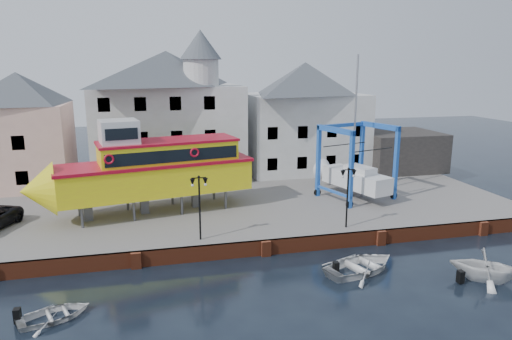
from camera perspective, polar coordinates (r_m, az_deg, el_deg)
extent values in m
plane|color=black|center=(29.60, 1.23, -10.64)|extent=(140.00, 140.00, 0.00)
cube|color=slate|center=(39.54, -2.74, -3.77)|extent=(44.00, 22.00, 1.00)
cube|color=maroon|center=(29.51, 1.18, -9.66)|extent=(44.00, 0.25, 1.00)
cube|color=maroon|center=(28.58, -14.76, -10.88)|extent=(0.60, 0.36, 1.00)
cube|color=maroon|center=(29.36, 1.26, -9.78)|extent=(0.60, 0.36, 1.00)
cube|color=maroon|center=(32.17, 15.34, -8.19)|extent=(0.60, 0.36, 1.00)
cube|color=maroon|center=(36.55, 26.52, -6.56)|extent=(0.60, 0.36, 1.00)
cube|color=#D2A192|center=(46.21, -27.07, 2.66)|extent=(8.00, 7.00, 7.50)
pyramid|color=#42464D|center=(45.71, -27.73, 9.02)|extent=(8.00, 7.00, 2.80)
cube|color=black|center=(43.19, -27.19, -0.89)|extent=(1.00, 0.08, 1.20)
cube|color=black|center=(42.65, -27.60, 3.03)|extent=(1.00, 0.08, 1.20)
cube|color=#B9B9B3|center=(45.26, -10.82, 4.62)|extent=(14.00, 8.00, 9.00)
pyramid|color=#42464D|center=(44.82, -11.15, 12.36)|extent=(14.00, 8.00, 3.20)
cube|color=black|center=(42.01, -17.91, -0.43)|extent=(1.00, 0.08, 1.20)
cube|color=black|center=(41.85, -13.82, -0.22)|extent=(1.00, 0.08, 1.20)
cube|color=black|center=(41.91, -9.72, -0.02)|extent=(1.00, 0.08, 1.20)
cube|color=black|center=(42.18, -5.65, 0.19)|extent=(1.00, 0.08, 1.20)
cube|color=black|center=(41.45, -18.19, 3.61)|extent=(1.00, 0.08, 1.20)
cube|color=black|center=(41.29, -14.04, 3.83)|extent=(1.00, 0.08, 1.20)
cube|color=black|center=(41.35, -9.88, 4.04)|extent=(1.00, 0.08, 1.20)
cube|color=black|center=(41.63, -5.74, 4.22)|extent=(1.00, 0.08, 1.20)
cube|color=black|center=(41.11, -18.49, 7.74)|extent=(1.00, 0.08, 1.20)
cube|color=black|center=(40.95, -14.27, 7.98)|extent=(1.00, 0.08, 1.20)
cube|color=black|center=(41.01, -10.04, 8.18)|extent=(1.00, 0.08, 1.20)
cube|color=black|center=(41.29, -5.84, 8.34)|extent=(1.00, 0.08, 1.20)
cylinder|color=#B9B9B3|center=(42.66, -6.88, 11.96)|extent=(3.20, 3.20, 2.40)
cone|color=#42464D|center=(42.69, -6.97, 15.31)|extent=(3.80, 3.80, 2.60)
cube|color=#B9B9B3|center=(48.44, 6.00, 4.71)|extent=(12.00, 8.00, 8.00)
pyramid|color=#42464D|center=(47.97, 6.16, 11.35)|extent=(12.00, 8.00, 3.20)
cube|color=black|center=(43.81, 2.06, 0.72)|extent=(1.00, 0.08, 1.20)
cube|color=black|center=(44.68, 5.77, 0.90)|extent=(1.00, 0.08, 1.20)
cube|color=black|center=(45.73, 9.33, 1.07)|extent=(1.00, 0.08, 1.20)
cube|color=black|center=(46.95, 12.72, 1.23)|extent=(1.00, 0.08, 1.20)
cube|color=black|center=(43.28, 2.09, 4.61)|extent=(1.00, 0.08, 1.20)
cube|color=black|center=(44.16, 5.86, 4.72)|extent=(1.00, 0.08, 1.20)
cube|color=black|center=(45.22, 9.47, 4.80)|extent=(1.00, 0.08, 1.20)
cube|color=black|center=(46.45, 12.90, 4.86)|extent=(1.00, 0.08, 1.20)
cube|color=black|center=(51.15, 17.35, 2.36)|extent=(8.00, 7.00, 4.00)
cylinder|color=black|center=(28.99, -7.05, -4.92)|extent=(0.12, 0.12, 4.00)
cube|color=black|center=(28.43, -7.16, -0.98)|extent=(0.90, 0.06, 0.06)
sphere|color=black|center=(28.42, -7.16, -0.84)|extent=(0.16, 0.16, 0.16)
cone|color=black|center=(28.46, -7.95, -1.55)|extent=(0.32, 0.32, 0.45)
sphere|color=silver|center=(28.51, -7.94, -1.90)|extent=(0.18, 0.18, 0.18)
cone|color=black|center=(28.54, -6.35, -1.46)|extent=(0.32, 0.32, 0.45)
sphere|color=silver|center=(28.59, -6.34, -1.81)|extent=(0.18, 0.18, 0.18)
cylinder|color=black|center=(31.57, 11.34, -3.59)|extent=(0.12, 0.12, 4.00)
cube|color=black|center=(31.06, 11.50, 0.04)|extent=(0.90, 0.06, 0.06)
sphere|color=black|center=(31.04, 11.51, 0.17)|extent=(0.16, 0.16, 0.16)
cone|color=black|center=(30.95, 10.80, -0.48)|extent=(0.32, 0.32, 0.45)
sphere|color=silver|center=(31.00, 10.79, -0.81)|extent=(0.18, 0.18, 0.18)
cone|color=black|center=(31.28, 12.14, -0.40)|extent=(0.32, 0.32, 0.45)
sphere|color=silver|center=(31.32, 12.13, -0.73)|extent=(0.18, 0.18, 0.18)
cylinder|color=#59595E|center=(33.41, -20.93, -5.53)|extent=(0.24, 0.24, 1.49)
cylinder|color=#59595E|center=(36.08, -21.23, -4.22)|extent=(0.24, 0.24, 1.49)
cylinder|color=#59595E|center=(33.74, -15.00, -4.93)|extent=(0.24, 0.24, 1.49)
cylinder|color=#59595E|center=(36.39, -15.75, -3.68)|extent=(0.24, 0.24, 1.49)
cylinder|color=#59595E|center=(34.42, -9.27, -4.30)|extent=(0.24, 0.24, 1.49)
cylinder|color=#59595E|center=(37.02, -10.41, -3.12)|extent=(0.24, 0.24, 1.49)
cylinder|color=#59595E|center=(35.43, -3.81, -3.66)|extent=(0.24, 0.24, 1.49)
cylinder|color=#59595E|center=(37.96, -5.30, -2.56)|extent=(0.24, 0.24, 1.49)
cube|color=#59595E|center=(34.77, -20.27, -4.77)|extent=(0.68, 0.60, 1.49)
cube|color=#59595E|center=(35.21, -13.79, -4.12)|extent=(0.68, 0.60, 1.49)
cube|color=#59595E|center=(36.09, -7.56, -3.43)|extent=(0.68, 0.60, 1.49)
cube|color=yellow|center=(34.91, -12.35, -1.05)|extent=(14.42, 6.43, 2.19)
cone|color=yellow|center=(34.25, -25.65, -2.31)|extent=(2.89, 4.14, 3.79)
cube|color=#A90B20|center=(34.65, -12.44, 0.87)|extent=(14.75, 6.64, 0.22)
cube|color=yellow|center=(34.73, -10.89, 2.14)|extent=(10.43, 5.26, 1.59)
cube|color=black|center=(33.08, -10.18, 1.73)|extent=(9.40, 1.92, 0.90)
cube|color=black|center=(36.38, -11.54, 2.67)|extent=(9.40, 1.92, 0.90)
cube|color=#A90B20|center=(34.58, -10.95, 3.59)|extent=(10.65, 5.40, 0.18)
cube|color=silver|center=(33.84, -16.77, 4.48)|extent=(3.05, 3.05, 1.81)
cube|color=black|center=(32.52, -16.45, 4.32)|extent=(2.15, 0.48, 0.80)
torus|color=#A90B20|center=(32.23, -17.91, 1.29)|extent=(0.71, 0.27, 0.70)
torus|color=#A90B20|center=(33.39, -7.69, 2.18)|extent=(0.71, 0.27, 0.70)
cube|color=#1642B2|center=(35.63, 11.80, -0.04)|extent=(0.38, 0.38, 6.04)
cylinder|color=black|center=(36.32, 11.61, -4.22)|extent=(0.64, 0.39, 0.60)
cube|color=#1642B2|center=(38.60, 7.80, 1.10)|extent=(0.38, 0.38, 6.04)
cylinder|color=black|center=(39.23, 7.68, -2.78)|extent=(0.64, 0.39, 0.60)
cube|color=#1642B2|center=(39.03, 17.10, 0.78)|extent=(0.38, 0.38, 6.04)
cylinder|color=black|center=(39.66, 16.84, -3.06)|extent=(0.64, 0.39, 0.60)
cube|color=#1642B2|center=(41.76, 13.05, 1.78)|extent=(0.38, 0.38, 6.04)
cylinder|color=black|center=(42.35, 12.86, -1.83)|extent=(0.64, 0.39, 0.60)
cube|color=#1642B2|center=(36.59, 9.89, 4.95)|extent=(1.59, 4.20, 0.42)
cube|color=#1642B2|center=(37.60, 9.59, -2.66)|extent=(1.50, 4.18, 0.18)
cube|color=#1642B2|center=(39.92, 15.24, 5.33)|extent=(1.59, 4.20, 0.42)
cube|color=#1642B2|center=(40.84, 14.83, -1.67)|extent=(1.50, 4.18, 0.18)
cube|color=#1642B2|center=(39.68, 10.69, 5.52)|extent=(5.02, 1.85, 0.30)
cube|color=silver|center=(39.01, 12.37, -1.16)|extent=(3.84, 6.77, 1.38)
cone|color=silver|center=(41.80, 8.79, -0.08)|extent=(2.31, 1.91, 1.98)
cube|color=#59595E|center=(39.25, 12.30, -2.57)|extent=(0.67, 1.54, 0.60)
cube|color=silver|center=(38.49, 12.87, 0.07)|extent=(2.10, 2.88, 0.52)
cylinder|color=#99999E|center=(38.40, 12.32, 6.86)|extent=(0.20, 0.20, 9.49)
cube|color=black|center=(37.36, 14.19, 2.43)|extent=(4.40, 1.50, 0.05)
cube|color=black|center=(39.57, 11.03, 3.15)|extent=(4.40, 1.50, 0.05)
imported|color=silver|center=(28.20, 12.98, -12.23)|extent=(5.62, 4.74, 0.99)
imported|color=silver|center=(29.44, 26.66, -12.23)|extent=(4.95, 4.82, 1.99)
imported|color=silver|center=(24.86, -23.85, -16.67)|extent=(3.96, 3.44, 0.69)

